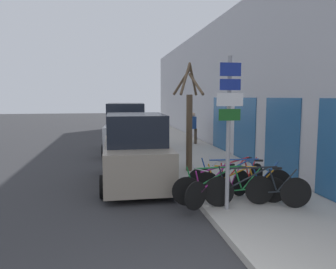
{
  "coord_description": "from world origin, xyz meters",
  "views": [
    {
      "loc": [
        -1.09,
        -3.58,
        2.66
      ],
      "look_at": [
        0.6,
        5.71,
        1.57
      ],
      "focal_mm": 35.0,
      "sensor_mm": 36.0,
      "label": 1
    }
  ],
  "objects": [
    {
      "name": "bicycle_2",
      "position": [
        1.48,
        3.66,
        0.54
      ],
      "size": [
        1.99,
        1.18,
        0.91
      ],
      "rotation": [
        0.0,
        0.0,
        2.1
      ],
      "color": "black",
      "rests_on": "sidewalk_curb"
    },
    {
      "name": "building_facade",
      "position": [
        4.35,
        13.9,
        3.22
      ],
      "size": [
        0.23,
        32.0,
        6.5
      ],
      "color": "#BCBCC1",
      "rests_on": "ground"
    },
    {
      "name": "sidewalk_curb",
      "position": [
        2.6,
        14.0,
        0.07
      ],
      "size": [
        3.2,
        32.0,
        0.15
      ],
      "color": "#ADA89E",
      "rests_on": "ground"
    },
    {
      "name": "bicycle_5",
      "position": [
        2.31,
        4.46,
        0.53
      ],
      "size": [
        1.91,
        1.19,
        0.89
      ],
      "rotation": [
        0.0,
        0.0,
        2.12
      ],
      "color": "black",
      "rests_on": "sidewalk_curb"
    },
    {
      "name": "street_tree",
      "position": [
        1.58,
        7.08,
        1.86
      ],
      "size": [
        0.98,
        1.92,
        3.65
      ],
      "color": "brown",
      "rests_on": "sidewalk_curb"
    },
    {
      "name": "parked_car_1",
      "position": [
        -0.28,
        12.03,
        1.06
      ],
      "size": [
        2.3,
        4.52,
        2.36
      ],
      "rotation": [
        0.0,
        0.0,
        -0.07
      ],
      "color": "silver",
      "rests_on": "ground"
    },
    {
      "name": "bicycle_4",
      "position": [
        2.13,
        4.05,
        0.57
      ],
      "size": [
        2.5,
        0.82,
        0.99
      ],
      "rotation": [
        0.0,
        0.0,
        1.28
      ],
      "color": "black",
      "rests_on": "sidewalk_curb"
    },
    {
      "name": "pedestrian_near",
      "position": [
        3.35,
        13.34,
        1.12
      ],
      "size": [
        0.44,
        0.37,
        1.68
      ],
      "rotation": [
        0.0,
        0.0,
        3.11
      ],
      "color": "#4C3D2D",
      "rests_on": "sidewalk_curb"
    },
    {
      "name": "signpost",
      "position": [
        1.49,
        3.19,
        2.09
      ],
      "size": [
        0.59,
        0.11,
        3.39
      ],
      "color": "#939399",
      "rests_on": "sidewalk_curb"
    },
    {
      "name": "bicycle_1",
      "position": [
        1.51,
        3.48,
        0.55
      ],
      "size": [
        2.38,
        0.47,
        0.94
      ],
      "rotation": [
        0.0,
        0.0,
        1.44
      ],
      "color": "black",
      "rests_on": "sidewalk_curb"
    },
    {
      "name": "bicycle_0",
      "position": [
        2.21,
        3.19,
        0.56
      ],
      "size": [
        2.38,
        0.66,
        0.97
      ],
      "rotation": [
        0.0,
        0.0,
        1.34
      ],
      "color": "black",
      "rests_on": "sidewalk_curb"
    },
    {
      "name": "ground_plane",
      "position": [
        0.0,
        11.2,
        0.0
      ],
      "size": [
        80.0,
        80.0,
        0.0
      ],
      "primitive_type": "plane",
      "color": "#333335"
    },
    {
      "name": "parked_car_0",
      "position": [
        -0.3,
        6.26,
        0.97
      ],
      "size": [
        2.11,
        4.26,
        2.15
      ],
      "rotation": [
        0.0,
        0.0,
        -0.01
      ],
      "color": "gray",
      "rests_on": "ground"
    },
    {
      "name": "bicycle_3",
      "position": [
        2.05,
        3.83,
        0.52
      ],
      "size": [
        1.91,
        1.12,
        0.85
      ],
      "rotation": [
        0.0,
        0.0,
        1.05
      ],
      "color": "black",
      "rests_on": "sidewalk_curb"
    }
  ]
}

